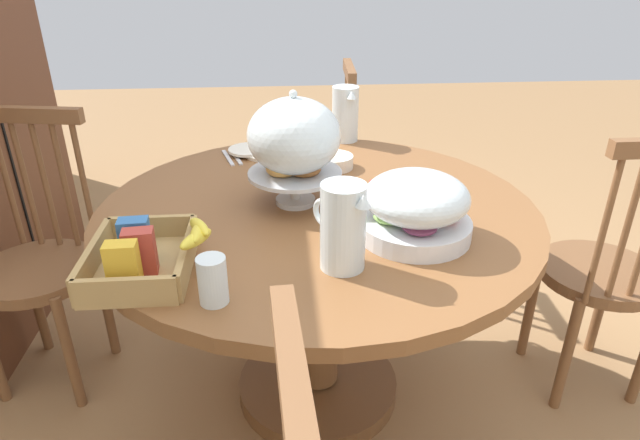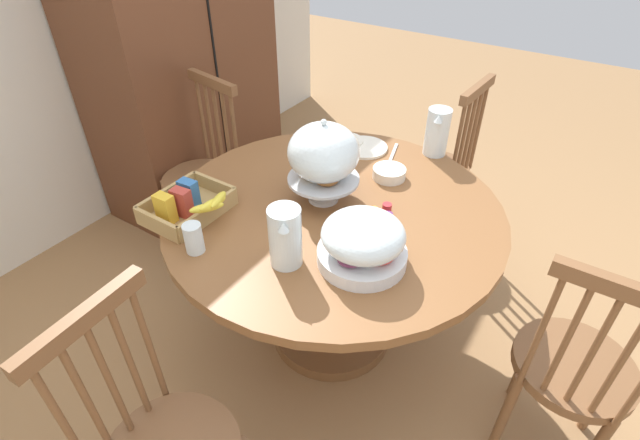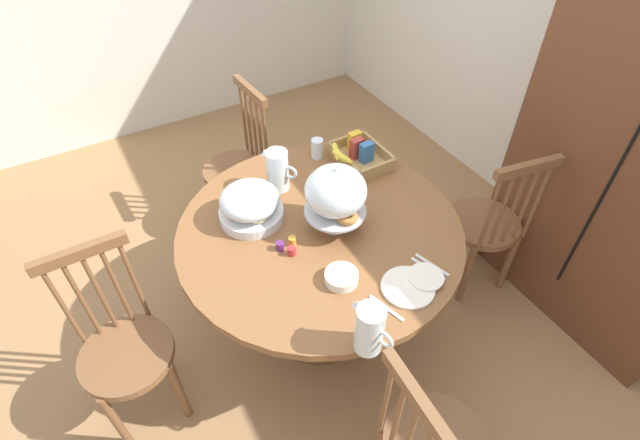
{
  "view_description": "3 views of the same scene",
  "coord_description": "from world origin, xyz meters",
  "px_view_note": "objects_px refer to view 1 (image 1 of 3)",
  "views": [
    {
      "loc": [
        -1.43,
        0.19,
        1.43
      ],
      "look_at": [
        -0.05,
        0.08,
        0.74
      ],
      "focal_mm": 30.52,
      "sensor_mm": 36.0,
      "label": 1
    },
    {
      "loc": [
        -1.23,
        -0.7,
        1.81
      ],
      "look_at": [
        -0.05,
        0.08,
        0.74
      ],
      "focal_mm": 26.53,
      "sensor_mm": 36.0,
      "label": 2
    },
    {
      "loc": [
        1.4,
        -0.7,
        2.28
      ],
      "look_at": [
        0.05,
        0.08,
        0.79
      ],
      "focal_mm": 26.75,
      "sensor_mm": 36.0,
      "label": 3
    }
  ],
  "objects_px": {
    "milk_pitcher": "(343,230)",
    "windsor_chair_by_cabinet": "(604,276)",
    "windsor_chair_far_side": "(41,267)",
    "fruit_platter_covered": "(416,207)",
    "cereal_basket": "(146,255)",
    "china_plate_large": "(272,152)",
    "china_plate_small": "(248,150)",
    "windsor_chair_facing_door": "(319,176)",
    "cereal_bowl": "(334,162)",
    "pastry_stand_with_dome": "(294,140)",
    "orange_juice_pitcher": "(345,116)",
    "drinking_glass": "(213,280)",
    "dining_table": "(318,260)"
  },
  "relations": [
    {
      "from": "orange_juice_pitcher",
      "to": "cereal_bowl",
      "type": "xyz_separation_m",
      "value": [
        -0.31,
        0.08,
        -0.08
      ]
    },
    {
      "from": "dining_table",
      "to": "windsor_chair_facing_door",
      "type": "height_order",
      "value": "windsor_chair_facing_door"
    },
    {
      "from": "drinking_glass",
      "to": "cereal_bowl",
      "type": "bearing_deg",
      "value": -23.31
    },
    {
      "from": "windsor_chair_far_side",
      "to": "orange_juice_pitcher",
      "type": "xyz_separation_m",
      "value": [
        0.43,
        -1.1,
        0.39
      ]
    },
    {
      "from": "cereal_basket",
      "to": "dining_table",
      "type": "bearing_deg",
      "value": -51.45
    },
    {
      "from": "cereal_basket",
      "to": "drinking_glass",
      "type": "relative_size",
      "value": 2.87
    },
    {
      "from": "fruit_platter_covered",
      "to": "milk_pitcher",
      "type": "height_order",
      "value": "milk_pitcher"
    },
    {
      "from": "china_plate_large",
      "to": "cereal_bowl",
      "type": "bearing_deg",
      "value": -128.01
    },
    {
      "from": "dining_table",
      "to": "drinking_glass",
      "type": "height_order",
      "value": "drinking_glass"
    },
    {
      "from": "milk_pitcher",
      "to": "cereal_bowl",
      "type": "height_order",
      "value": "milk_pitcher"
    },
    {
      "from": "milk_pitcher",
      "to": "windsor_chair_by_cabinet",
      "type": "bearing_deg",
      "value": -70.07
    },
    {
      "from": "cereal_bowl",
      "to": "pastry_stand_with_dome",
      "type": "bearing_deg",
      "value": 153.17
    },
    {
      "from": "milk_pitcher",
      "to": "cereal_basket",
      "type": "bearing_deg",
      "value": 88.64
    },
    {
      "from": "pastry_stand_with_dome",
      "to": "china_plate_large",
      "type": "height_order",
      "value": "pastry_stand_with_dome"
    },
    {
      "from": "cereal_basket",
      "to": "windsor_chair_facing_door",
      "type": "bearing_deg",
      "value": -21.46
    },
    {
      "from": "windsor_chair_facing_door",
      "to": "orange_juice_pitcher",
      "type": "relative_size",
      "value": 4.52
    },
    {
      "from": "windsor_chair_far_side",
      "to": "drinking_glass",
      "type": "height_order",
      "value": "windsor_chair_far_side"
    },
    {
      "from": "milk_pitcher",
      "to": "cereal_basket",
      "type": "xyz_separation_m",
      "value": [
        0.01,
        0.47,
        -0.05
      ]
    },
    {
      "from": "windsor_chair_far_side",
      "to": "cereal_basket",
      "type": "distance_m",
      "value": 0.81
    },
    {
      "from": "china_plate_large",
      "to": "windsor_chair_far_side",
      "type": "bearing_deg",
      "value": 109.92
    },
    {
      "from": "dining_table",
      "to": "drinking_glass",
      "type": "xyz_separation_m",
      "value": [
        -0.48,
        0.26,
        0.24
      ]
    },
    {
      "from": "pastry_stand_with_dome",
      "to": "milk_pitcher",
      "type": "xyz_separation_m",
      "value": [
        -0.38,
        -0.1,
        -0.1
      ]
    },
    {
      "from": "fruit_platter_covered",
      "to": "china_plate_large",
      "type": "height_order",
      "value": "fruit_platter_covered"
    },
    {
      "from": "china_plate_large",
      "to": "china_plate_small",
      "type": "distance_m",
      "value": 0.09
    },
    {
      "from": "windsor_chair_facing_door",
      "to": "milk_pitcher",
      "type": "height_order",
      "value": "windsor_chair_facing_door"
    },
    {
      "from": "orange_juice_pitcher",
      "to": "china_plate_small",
      "type": "height_order",
      "value": "orange_juice_pitcher"
    },
    {
      "from": "windsor_chair_far_side",
      "to": "pastry_stand_with_dome",
      "type": "xyz_separation_m",
      "value": [
        -0.17,
        -0.88,
        0.49
      ]
    },
    {
      "from": "windsor_chair_facing_door",
      "to": "fruit_platter_covered",
      "type": "distance_m",
      "value": 1.24
    },
    {
      "from": "cereal_basket",
      "to": "drinking_glass",
      "type": "height_order",
      "value": "cereal_basket"
    },
    {
      "from": "windsor_chair_far_side",
      "to": "orange_juice_pitcher",
      "type": "height_order",
      "value": "windsor_chair_far_side"
    },
    {
      "from": "cereal_bowl",
      "to": "china_plate_large",
      "type": "bearing_deg",
      "value": 51.99
    },
    {
      "from": "windsor_chair_facing_door",
      "to": "pastry_stand_with_dome",
      "type": "relative_size",
      "value": 2.83
    },
    {
      "from": "windsor_chair_facing_door",
      "to": "cereal_basket",
      "type": "bearing_deg",
      "value": 158.54
    },
    {
      "from": "fruit_platter_covered",
      "to": "cereal_basket",
      "type": "bearing_deg",
      "value": 100.7
    },
    {
      "from": "orange_juice_pitcher",
      "to": "china_plate_large",
      "type": "bearing_deg",
      "value": 115.41
    },
    {
      "from": "cereal_basket",
      "to": "pastry_stand_with_dome",
      "type": "bearing_deg",
      "value": -44.92
    },
    {
      "from": "windsor_chair_by_cabinet",
      "to": "drinking_glass",
      "type": "relative_size",
      "value": 8.86
    },
    {
      "from": "windsor_chair_far_side",
      "to": "milk_pitcher",
      "type": "relative_size",
      "value": 4.54
    },
    {
      "from": "windsor_chair_by_cabinet",
      "to": "windsor_chair_far_side",
      "type": "distance_m",
      "value": 1.91
    },
    {
      "from": "drinking_glass",
      "to": "windsor_chair_far_side",
      "type": "bearing_deg",
      "value": 45.35
    },
    {
      "from": "windsor_chair_far_side",
      "to": "orange_juice_pitcher",
      "type": "relative_size",
      "value": 4.52
    },
    {
      "from": "china_plate_small",
      "to": "cereal_bowl",
      "type": "relative_size",
      "value": 1.07
    },
    {
      "from": "windsor_chair_facing_door",
      "to": "windsor_chair_by_cabinet",
      "type": "bearing_deg",
      "value": -137.95
    },
    {
      "from": "cereal_bowl",
      "to": "milk_pitcher",
      "type": "bearing_deg",
      "value": 175.94
    },
    {
      "from": "fruit_platter_covered",
      "to": "cereal_basket",
      "type": "relative_size",
      "value": 0.95
    },
    {
      "from": "windsor_chair_far_side",
      "to": "dining_table",
      "type": "bearing_deg",
      "value": -101.35
    },
    {
      "from": "pastry_stand_with_dome",
      "to": "drinking_glass",
      "type": "height_order",
      "value": "pastry_stand_with_dome"
    },
    {
      "from": "windsor_chair_by_cabinet",
      "to": "fruit_platter_covered",
      "type": "xyz_separation_m",
      "value": [
        -0.2,
        0.72,
        0.37
      ]
    },
    {
      "from": "windsor_chair_far_side",
      "to": "cereal_bowl",
      "type": "bearing_deg",
      "value": -83.1
    },
    {
      "from": "dining_table",
      "to": "china_plate_small",
      "type": "distance_m",
      "value": 0.57
    }
  ]
}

